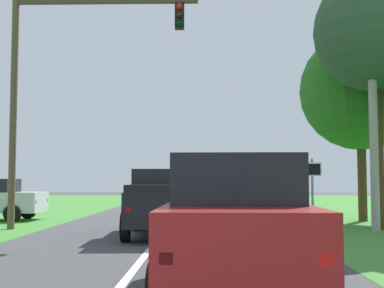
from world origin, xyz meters
TOP-DOWN VIEW (x-y plane):
  - ground_plane at (0.00, 9.05)m, footprint 120.00×120.00m
  - red_suv_near at (1.74, 5.23)m, footprint 2.15×4.77m
  - pickup_truck_lead at (0.08, 13.32)m, footprint 2.30×5.06m
  - traffic_light at (-3.73, 15.35)m, footprint 6.47×0.40m
  - keep_moving_sign at (4.82, 14.74)m, footprint 0.60×0.09m
  - utility_pole_right at (6.89, 14.92)m, footprint 0.28×0.28m
  - extra_tree_1 at (7.73, 19.09)m, footprint 4.93×4.93m
  - extra_tree_2 at (7.25, 15.61)m, footprint 4.23×4.23m

SIDE VIEW (x-z plane):
  - ground_plane at x=0.00m, z-range 0.00..0.00m
  - pickup_truck_lead at x=0.08m, z-range 0.02..2.00m
  - red_suv_near at x=1.74m, z-range 0.05..2.04m
  - keep_moving_sign at x=4.82m, z-range 0.33..2.69m
  - utility_pole_right at x=6.89m, z-range 0.00..9.23m
  - extra_tree_1 at x=7.73m, z-range 1.43..9.24m
  - traffic_light at x=-3.73m, z-range 1.23..9.69m
  - extra_tree_2 at x=7.25m, z-range 2.33..11.30m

